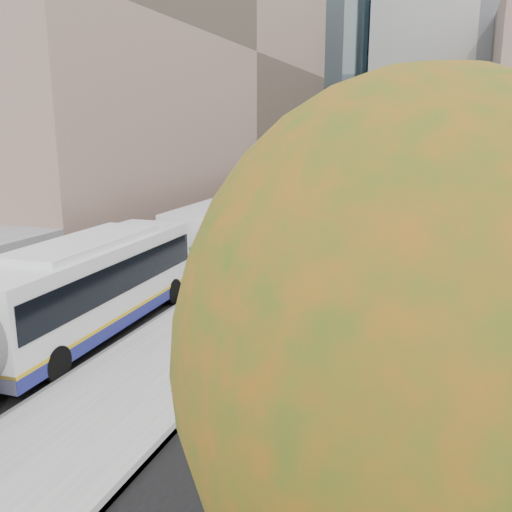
% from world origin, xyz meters
% --- Properties ---
extents(bus_platform, '(4.25, 150.00, 0.15)m').
position_xyz_m(bus_platform, '(-3.88, 35.00, 0.07)').
color(bus_platform, '#A7A7A7').
rests_on(bus_platform, ground).
extents(sidewalk, '(4.75, 150.00, 0.08)m').
position_xyz_m(sidewalk, '(4.12, 35.00, 0.04)').
color(sidewalk, gray).
rests_on(sidewalk, ground).
extents(building_midrise, '(24.00, 46.00, 25.00)m').
position_xyz_m(building_midrise, '(-22.50, 41.00, 12.50)').
color(building_midrise, gray).
rests_on(building_midrise, ground).
extents(building_far_block, '(30.00, 18.00, 30.00)m').
position_xyz_m(building_far_block, '(6.00, 96.00, 15.00)').
color(building_far_block, '#A6A399').
rests_on(building_far_block, ground).
extents(tree_b, '(4.00, 4.00, 6.97)m').
position_xyz_m(tree_b, '(3.60, 5.00, 5.04)').
color(tree_b, '#2F2516').
rests_on(tree_b, sidewalk).
extents(tree_c, '(4.20, 4.20, 7.28)m').
position_xyz_m(tree_c, '(3.60, 13.00, 5.25)').
color(tree_c, '#2F2516').
rests_on(tree_c, sidewalk).
extents(tree_d, '(4.40, 4.40, 7.60)m').
position_xyz_m(tree_d, '(3.60, 22.00, 5.47)').
color(tree_d, '#2F2516').
rests_on(tree_d, sidewalk).
extents(tree_e, '(4.60, 4.60, 7.92)m').
position_xyz_m(tree_e, '(3.60, 31.00, 5.69)').
color(tree_e, '#2F2516').
rests_on(tree_e, sidewalk).
extents(bus_far, '(3.13, 18.89, 3.14)m').
position_xyz_m(bus_far, '(-7.20, 30.97, 1.72)').
color(bus_far, white).
rests_on(bus_far, ground).
extents(distant_car, '(2.56, 4.54, 1.46)m').
position_xyz_m(distant_car, '(-7.46, 41.85, 0.73)').
color(distant_car, silver).
rests_on(distant_car, ground).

